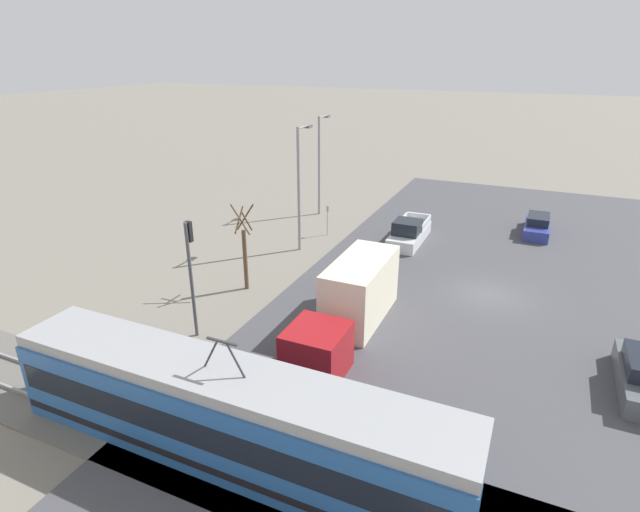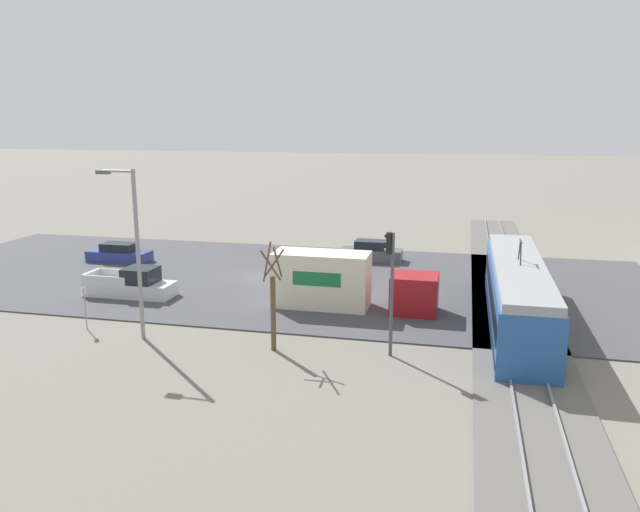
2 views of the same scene
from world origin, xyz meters
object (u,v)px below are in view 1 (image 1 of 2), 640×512
(sedan_car_1, at_px, (537,226))
(traffic_light_pole, at_px, (191,265))
(light_rail_tram, at_px, (228,415))
(street_tree, at_px, (245,251))
(street_lamp_mid_block, at_px, (320,159))
(no_parking_sign, at_px, (327,217))
(street_lamp_near_crossing, at_px, (300,181))
(pickup_truck, at_px, (409,233))
(box_truck, at_px, (351,302))

(sedan_car_1, xyz_separation_m, traffic_light_pole, (14.30, 22.11, 3.01))
(light_rail_tram, distance_m, street_tree, 12.96)
(street_tree, relative_size, street_lamp_mid_block, 0.63)
(light_rail_tram, bearing_deg, traffic_light_pole, -45.44)
(sedan_car_1, xyz_separation_m, no_parking_sign, (14.21, 6.53, 0.71))
(sedan_car_1, bearing_deg, traffic_light_pole, 57.11)
(sedan_car_1, height_order, street_lamp_near_crossing, street_lamp_near_crossing)
(pickup_truck, bearing_deg, box_truck, 92.33)
(box_truck, bearing_deg, sedan_car_1, -112.42)
(sedan_car_1, height_order, street_tree, street_tree)
(traffic_light_pole, height_order, street_lamp_mid_block, street_lamp_mid_block)
(box_truck, bearing_deg, no_parking_sign, -61.90)
(street_lamp_near_crossing, xyz_separation_m, street_lamp_mid_block, (2.15, -8.04, -0.16))
(traffic_light_pole, bearing_deg, no_parking_sign, -90.31)
(pickup_truck, distance_m, no_parking_sign, 6.05)
(light_rail_tram, bearing_deg, pickup_truck, -90.53)
(street_tree, relative_size, no_parking_sign, 2.26)
(sedan_car_1, bearing_deg, no_parking_sign, 24.68)
(traffic_light_pole, xyz_separation_m, street_lamp_near_crossing, (0.48, -12.27, 1.11))
(pickup_truck, distance_m, traffic_light_pole, 17.70)
(light_rail_tram, relative_size, street_lamp_near_crossing, 1.92)
(box_truck, height_order, pickup_truck, box_truck)
(box_truck, height_order, traffic_light_pole, traffic_light_pole)
(box_truck, bearing_deg, street_lamp_near_crossing, -51.45)
(light_rail_tram, xyz_separation_m, no_parking_sign, (5.76, -21.52, -0.31))
(sedan_car_1, xyz_separation_m, street_tree, (14.84, 16.79, 1.64))
(traffic_light_pole, distance_m, street_lamp_near_crossing, 12.33)
(box_truck, height_order, street_lamp_mid_block, street_lamp_mid_block)
(pickup_truck, bearing_deg, sedan_car_1, -145.18)
(street_lamp_mid_block, xyz_separation_m, no_parking_sign, (-2.71, 4.73, -3.26))
(pickup_truck, relative_size, traffic_light_pole, 0.95)
(traffic_light_pole, distance_m, street_lamp_mid_block, 20.50)
(street_lamp_mid_block, distance_m, no_parking_sign, 6.35)
(box_truck, xyz_separation_m, traffic_light_pole, (6.58, 3.41, 2.14))
(street_lamp_near_crossing, bearing_deg, no_parking_sign, -99.69)
(box_truck, xyz_separation_m, no_parking_sign, (6.50, -12.17, -0.16))
(sedan_car_1, height_order, street_lamp_mid_block, street_lamp_mid_block)
(pickup_truck, distance_m, street_lamp_mid_block, 10.29)
(street_lamp_mid_block, height_order, no_parking_sign, street_lamp_mid_block)
(pickup_truck, relative_size, street_lamp_mid_block, 0.68)
(light_rail_tram, xyz_separation_m, traffic_light_pole, (5.85, -5.94, 1.99))
(sedan_car_1, bearing_deg, light_rail_tram, 73.23)
(street_tree, bearing_deg, box_truck, 164.98)
(street_tree, xyz_separation_m, street_lamp_mid_block, (2.08, -14.99, 2.32))
(street_lamp_near_crossing, bearing_deg, box_truck, 128.55)
(box_truck, bearing_deg, light_rail_tram, 85.51)
(sedan_car_1, relative_size, street_lamp_near_crossing, 0.57)
(no_parking_sign, bearing_deg, street_lamp_mid_block, -60.21)
(street_tree, bearing_deg, pickup_truck, -120.83)
(box_truck, bearing_deg, street_tree, -15.02)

